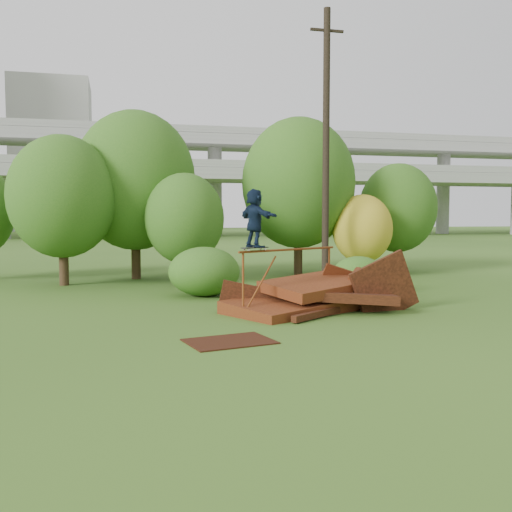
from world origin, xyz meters
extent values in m
plane|color=#2D5116|center=(0.00, 0.00, 0.00)|extent=(240.00, 240.00, 0.00)
cube|color=#49170D|center=(0.23, 1.81, 0.18)|extent=(4.32, 3.71, 0.62)
cube|color=black|center=(1.73, 1.51, 0.42)|extent=(3.04, 2.32, 0.53)
cube|color=#49170D|center=(1.03, 2.01, 0.70)|extent=(3.51, 3.01, 0.62)
cube|color=black|center=(2.83, 1.31, 0.65)|extent=(2.29, 0.34, 2.22)
cube|color=#49170D|center=(2.03, 2.81, 0.55)|extent=(1.56, 0.45, 1.50)
cube|color=black|center=(-0.97, 2.21, 0.35)|extent=(1.77, 0.34, 1.14)
cube|color=black|center=(0.53, 0.61, 0.12)|extent=(1.80, 1.38, 0.17)
cube|color=#49170D|center=(2.43, 2.51, 0.95)|extent=(0.89, 1.22, 0.34)
cylinder|color=brown|center=(-1.36, 1.19, 0.88)|extent=(0.06, 0.06, 1.77)
cylinder|color=brown|center=(1.71, 2.80, 0.88)|extent=(0.06, 0.06, 1.77)
cylinder|color=brown|center=(0.18, 2.00, 1.77)|extent=(3.36, 1.81, 0.06)
cube|color=black|center=(-0.99, 1.38, 1.87)|extent=(0.83, 0.58, 0.03)
cylinder|color=beige|center=(-1.21, 1.16, 1.83)|extent=(0.07, 0.05, 0.06)
cylinder|color=beige|center=(-1.29, 1.32, 1.83)|extent=(0.07, 0.05, 0.06)
cylinder|color=beige|center=(-0.68, 1.44, 1.83)|extent=(0.07, 0.05, 0.06)
cylinder|color=beige|center=(-0.77, 1.60, 1.83)|extent=(0.07, 0.05, 0.06)
imported|color=#101C33|center=(-0.99, 1.38, 2.67)|extent=(0.99, 1.53, 1.58)
cube|color=black|center=(-2.28, -1.62, 0.01)|extent=(2.05, 1.65, 0.03)
cylinder|color=black|center=(-6.65, 9.92, 0.96)|extent=(0.37, 0.37, 1.93)
ellipsoid|color=#184713|center=(-6.65, 9.92, 3.49)|extent=(4.18, 4.18, 4.81)
cylinder|color=black|center=(-3.80, 11.64, 1.15)|extent=(0.40, 0.40, 2.30)
ellipsoid|color=#184713|center=(-3.80, 11.64, 4.26)|extent=(5.21, 5.21, 6.00)
cylinder|color=black|center=(-1.96, 9.19, 0.73)|extent=(0.32, 0.32, 1.45)
ellipsoid|color=#184713|center=(-1.96, 9.19, 2.63)|extent=(3.16, 3.16, 3.63)
cylinder|color=black|center=(3.60, 11.63, 1.14)|extent=(0.40, 0.40, 2.29)
ellipsoid|color=#184713|center=(3.60, 11.63, 4.25)|extent=(5.23, 5.23, 6.02)
cylinder|color=black|center=(6.10, 10.07, 0.58)|extent=(0.30, 0.30, 1.15)
ellipsoid|color=#A58C19|center=(6.10, 10.07, 2.16)|extent=(2.68, 2.68, 3.08)
cylinder|color=black|center=(8.80, 11.92, 0.86)|extent=(0.35, 0.35, 1.72)
ellipsoid|color=#184713|center=(8.80, 11.92, 3.13)|extent=(3.77, 3.77, 4.34)
ellipsoid|color=#184713|center=(-1.74, 5.57, 0.84)|extent=(2.44, 2.25, 1.69)
ellipsoid|color=#184713|center=(3.58, 4.80, 0.67)|extent=(1.88, 1.72, 1.33)
cylinder|color=black|center=(3.75, 8.51, 5.53)|extent=(0.28, 0.28, 11.07)
cube|color=black|center=(3.75, 8.51, 10.18)|extent=(1.40, 0.10, 0.10)
cube|color=gray|center=(0.00, 60.00, 8.00)|extent=(160.00, 9.00, 1.40)
cube|color=gray|center=(0.00, 66.00, 13.00)|extent=(160.00, 9.00, 1.40)
cylinder|color=gray|center=(-18.00, 60.00, 4.00)|extent=(2.20, 2.20, 8.00)
cylinder|color=gray|center=(0.00, 60.00, 4.00)|extent=(2.20, 2.20, 8.00)
cylinder|color=gray|center=(18.00, 60.00, 4.00)|extent=(2.20, 2.20, 8.00)
cube|color=#9E9E99|center=(-16.00, 102.00, 14.00)|extent=(14.00, 14.00, 28.00)
camera|label=1|loc=(-4.64, -13.59, 2.72)|focal=40.00mm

